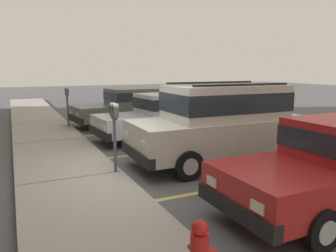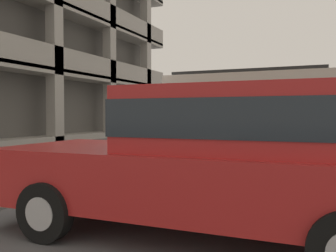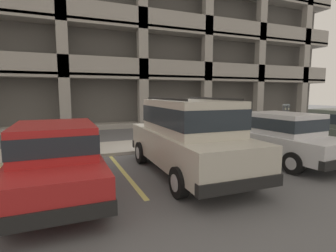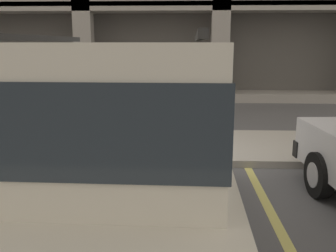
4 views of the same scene
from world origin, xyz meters
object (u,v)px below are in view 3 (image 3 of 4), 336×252
at_px(silver_suv, 188,134).
at_px(red_sedan, 56,156).
at_px(fire_hydrant, 31,146).
at_px(parking_garage, 123,44).
at_px(parking_meter_near, 154,118).
at_px(parking_meter_far, 286,113).
at_px(dark_hatchback, 277,135).

xyz_separation_m(silver_suv, red_sedan, (-3.24, -0.20, -0.27)).
height_order(silver_suv, fire_hydrant, silver_suv).
height_order(red_sedan, parking_garage, parking_garage).
bearing_deg(red_sedan, silver_suv, 3.81).
bearing_deg(parking_garage, red_sedan, -108.35).
bearing_deg(red_sedan, parking_meter_near, 42.98).
distance_m(silver_suv, parking_meter_far, 7.06).
distance_m(dark_hatchback, parking_meter_near, 4.21).
bearing_deg(fire_hydrant, parking_garage, 63.76).
xyz_separation_m(red_sedan, fire_hydrant, (-0.79, 3.34, -0.36)).
distance_m(dark_hatchback, parking_garage, 15.70).
relative_size(parking_meter_near, fire_hydrant, 2.18).
relative_size(red_sedan, fire_hydrant, 6.41).
relative_size(red_sedan, parking_meter_far, 2.91).
xyz_separation_m(dark_hatchback, parking_meter_far, (3.19, 2.68, 0.45)).
bearing_deg(red_sedan, dark_hatchback, 3.51).
bearing_deg(silver_suv, parking_meter_near, 90.20).
height_order(dark_hatchback, parking_meter_near, parking_meter_near).
distance_m(silver_suv, red_sedan, 3.26).
bearing_deg(dark_hatchback, parking_meter_near, 135.96).
height_order(parking_meter_far, parking_garage, parking_garage).
height_order(red_sedan, parking_meter_far, parking_meter_far).
xyz_separation_m(silver_suv, parking_garage, (1.76, 14.90, 4.95)).
height_order(parking_meter_near, parking_meter_far, parking_meter_far).
distance_m(parking_garage, fire_hydrant, 14.25).
xyz_separation_m(red_sedan, parking_meter_near, (3.30, 3.04, 0.44)).
bearing_deg(parking_meter_near, parking_garage, 81.92).
distance_m(red_sedan, parking_meter_far, 10.18).
relative_size(dark_hatchback, parking_meter_far, 2.98).
distance_m(red_sedan, fire_hydrant, 3.45).
bearing_deg(parking_meter_far, dark_hatchback, -139.92).
height_order(red_sedan, parking_meter_near, parking_meter_near).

